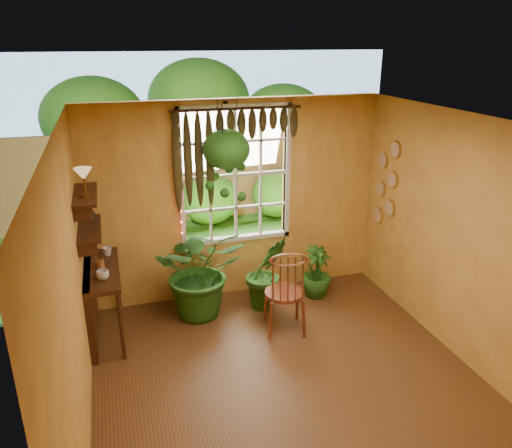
% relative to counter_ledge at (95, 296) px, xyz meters
% --- Properties ---
extents(floor, '(4.50, 4.50, 0.00)m').
position_rel_counter_ledge_xyz_m(floor, '(1.91, -1.60, -0.55)').
color(floor, brown).
rests_on(floor, ground).
extents(ceiling, '(4.50, 4.50, 0.00)m').
position_rel_counter_ledge_xyz_m(ceiling, '(1.91, -1.60, 2.15)').
color(ceiling, white).
rests_on(ceiling, wall_back).
extents(wall_back, '(4.00, 0.00, 4.00)m').
position_rel_counter_ledge_xyz_m(wall_back, '(1.91, 0.65, 0.80)').
color(wall_back, gold).
rests_on(wall_back, floor).
extents(wall_left, '(0.00, 4.50, 4.50)m').
position_rel_counter_ledge_xyz_m(wall_left, '(-0.09, -1.60, 0.80)').
color(wall_left, gold).
rests_on(wall_left, floor).
extents(wall_right, '(0.00, 4.50, 4.50)m').
position_rel_counter_ledge_xyz_m(wall_right, '(3.91, -1.60, 0.80)').
color(wall_right, gold).
rests_on(wall_right, floor).
extents(window, '(1.52, 0.10, 1.86)m').
position_rel_counter_ledge_xyz_m(window, '(1.91, 0.68, 1.15)').
color(window, silver).
rests_on(window, wall_back).
extents(valance_vine, '(1.70, 0.12, 1.10)m').
position_rel_counter_ledge_xyz_m(valance_vine, '(1.82, 0.56, 1.73)').
color(valance_vine, '#371A0F').
rests_on(valance_vine, window).
extents(string_lights, '(0.03, 0.03, 1.54)m').
position_rel_counter_ledge_xyz_m(string_lights, '(1.15, 0.59, 1.20)').
color(string_lights, '#FF2633').
rests_on(string_lights, window).
extents(wall_plates, '(0.04, 0.32, 1.10)m').
position_rel_counter_ledge_xyz_m(wall_plates, '(3.89, 0.19, 1.00)').
color(wall_plates, '#EEE6C2').
rests_on(wall_plates, wall_right).
extents(counter_ledge, '(0.40, 1.20, 0.90)m').
position_rel_counter_ledge_xyz_m(counter_ledge, '(0.00, 0.00, 0.00)').
color(counter_ledge, '#371A0F').
rests_on(counter_ledge, floor).
extents(shelf_lower, '(0.25, 0.90, 0.04)m').
position_rel_counter_ledge_xyz_m(shelf_lower, '(0.03, 0.00, 0.85)').
color(shelf_lower, '#371A0F').
rests_on(shelf_lower, wall_left).
extents(shelf_upper, '(0.25, 0.90, 0.04)m').
position_rel_counter_ledge_xyz_m(shelf_upper, '(0.03, 0.00, 1.25)').
color(shelf_upper, '#371A0F').
rests_on(shelf_upper, wall_left).
extents(backyard, '(14.00, 10.00, 12.00)m').
position_rel_counter_ledge_xyz_m(backyard, '(2.15, 5.27, 0.73)').
color(backyard, '#1C5819').
rests_on(backyard, ground).
extents(windsor_chair, '(0.56, 0.58, 1.29)m').
position_rel_counter_ledge_xyz_m(windsor_chair, '(2.20, -0.53, -0.18)').
color(windsor_chair, brown).
rests_on(windsor_chair, floor).
extents(potted_plant_left, '(1.20, 1.06, 1.25)m').
position_rel_counter_ledge_xyz_m(potted_plant_left, '(1.31, 0.18, 0.07)').
color(potted_plant_left, '#124314').
rests_on(potted_plant_left, floor).
extents(potted_plant_mid, '(0.60, 0.51, 1.01)m').
position_rel_counter_ledge_xyz_m(potted_plant_mid, '(2.17, 0.11, -0.05)').
color(potted_plant_mid, '#124314').
rests_on(potted_plant_mid, floor).
extents(potted_plant_right, '(0.54, 0.54, 0.73)m').
position_rel_counter_ledge_xyz_m(potted_plant_right, '(2.93, 0.19, -0.19)').
color(potted_plant_right, '#124314').
rests_on(potted_plant_right, floor).
extents(hanging_basket, '(0.60, 0.60, 1.25)m').
position_rel_counter_ledge_xyz_m(hanging_basket, '(1.74, 0.44, 1.46)').
color(hanging_basket, black).
rests_on(hanging_basket, ceiling).
extents(cup_a, '(0.16, 0.16, 0.11)m').
position_rel_counter_ledge_xyz_m(cup_a, '(0.13, -0.30, 0.40)').
color(cup_a, silver).
rests_on(cup_a, counter_ledge).
extents(cup_b, '(0.13, 0.13, 0.11)m').
position_rel_counter_ledge_xyz_m(cup_b, '(0.19, 0.35, 0.40)').
color(cup_b, beige).
rests_on(cup_b, counter_ledge).
extents(brush_jar, '(0.08, 0.08, 0.31)m').
position_rel_counter_ledge_xyz_m(brush_jar, '(0.11, 0.01, 0.47)').
color(brush_jar, brown).
rests_on(brush_jar, counter_ledge).
extents(shelf_vase, '(0.15, 0.15, 0.14)m').
position_rel_counter_ledge_xyz_m(shelf_vase, '(0.04, 0.29, 0.94)').
color(shelf_vase, '#B2AD99').
rests_on(shelf_vase, shelf_lower).
extents(tiffany_lamp, '(0.19, 0.19, 0.32)m').
position_rel_counter_ledge_xyz_m(tiffany_lamp, '(0.05, -0.15, 1.50)').
color(tiffany_lamp, brown).
rests_on(tiffany_lamp, shelf_upper).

